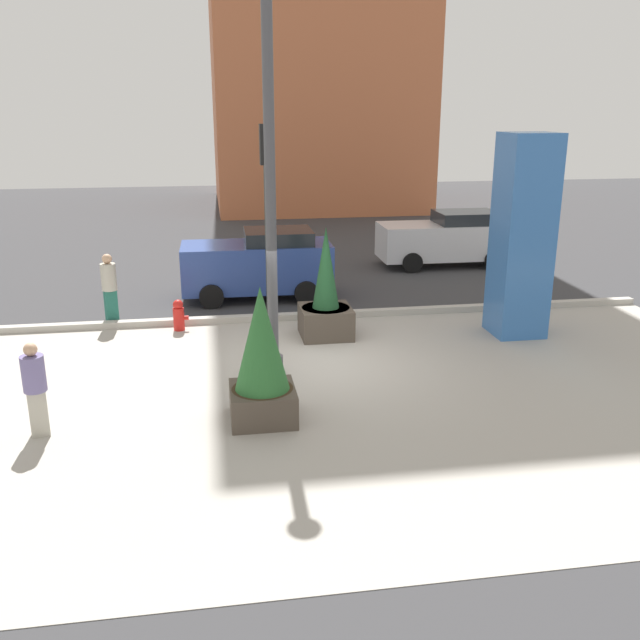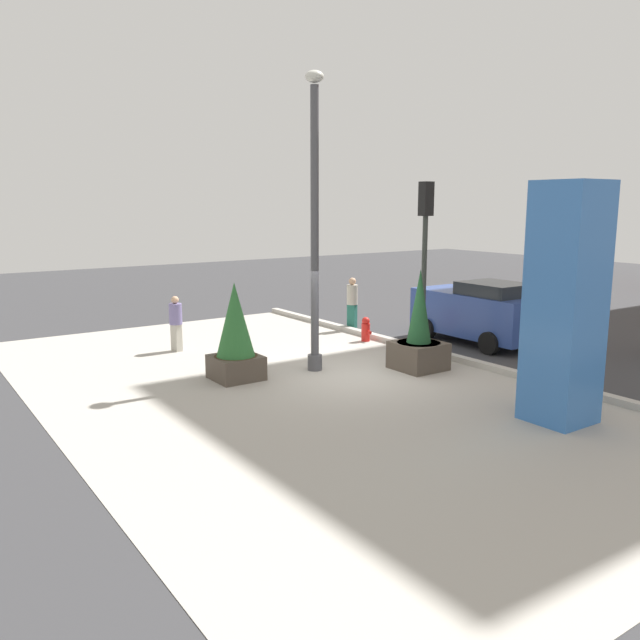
{
  "view_description": "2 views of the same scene",
  "coord_description": "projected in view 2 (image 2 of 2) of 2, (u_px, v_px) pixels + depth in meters",
  "views": [
    {
      "loc": [
        -2.07,
        -13.17,
        5.07
      ],
      "look_at": [
        -0.12,
        -1.04,
        1.26
      ],
      "focal_mm": 38.8,
      "sensor_mm": 36.0,
      "label": 1
    },
    {
      "loc": [
        11.89,
        -9.23,
        4.12
      ],
      "look_at": [
        -0.45,
        -0.68,
        1.38
      ],
      "focal_mm": 35.91,
      "sensor_mm": 36.0,
      "label": 2
    }
  ],
  "objects": [
    {
      "name": "plaza_pavement",
      "position": [
        283.0,
        389.0,
        14.4
      ],
      "size": [
        18.0,
        10.0,
        0.02
      ],
      "primitive_type": "cube",
      "color": "#ADA89E",
      "rests_on": "ground_plane"
    },
    {
      "name": "potted_plant_by_pillar",
      "position": [
        419.0,
        335.0,
        15.95
      ],
      "size": [
        1.15,
        1.15,
        2.54
      ],
      "color": "#4C4238",
      "rests_on": "ground_plane"
    },
    {
      "name": "potted_plant_near_right",
      "position": [
        235.0,
        335.0,
        15.01
      ],
      "size": [
        1.09,
        1.09,
        2.32
      ],
      "color": "#4C4238",
      "rests_on": "ground_plane"
    },
    {
      "name": "lamp_post",
      "position": [
        315.0,
        230.0,
        15.39
      ],
      "size": [
        0.44,
        0.44,
        7.15
      ],
      "color": "#4C4C51",
      "rests_on": "ground_plane"
    },
    {
      "name": "art_pillar_blue",
      "position": [
        565.0,
        304.0,
        11.9
      ],
      "size": [
        1.12,
        1.12,
        4.53
      ],
      "primitive_type": "cube",
      "color": "#3870BC",
      "rests_on": "ground_plane"
    },
    {
      "name": "ground_plane",
      "position": [
        468.0,
        354.0,
        17.76
      ],
      "size": [
        60.0,
        60.0,
        0.0
      ],
      "primitive_type": "plane",
      "color": "#38383A"
    },
    {
      "name": "pedestrian_on_sidewalk",
      "position": [
        352.0,
        301.0,
        20.9
      ],
      "size": [
        0.47,
        0.47,
        1.74
      ],
      "color": "#236656",
      "rests_on": "ground_plane"
    },
    {
      "name": "fire_hydrant",
      "position": [
        366.0,
        329.0,
        19.3
      ],
      "size": [
        0.36,
        0.26,
        0.75
      ],
      "color": "red",
      "rests_on": "ground_plane"
    },
    {
      "name": "traffic_light_corner",
      "position": [
        425.0,
        240.0,
        17.2
      ],
      "size": [
        0.28,
        0.42,
        4.69
      ],
      "color": "#333833",
      "rests_on": "ground_plane"
    },
    {
      "name": "pedestrian_crossing",
      "position": [
        176.0,
        321.0,
        17.92
      ],
      "size": [
        0.43,
        0.43,
        1.58
      ],
      "color": "#B2AD9E",
      "rests_on": "ground_plane"
    },
    {
      "name": "curb_strip",
      "position": [
        445.0,
        355.0,
        17.26
      ],
      "size": [
        18.0,
        0.24,
        0.16
      ],
      "primitive_type": "cube",
      "color": "#B7B2A8",
      "rests_on": "ground_plane"
    },
    {
      "name": "car_far_lane",
      "position": [
        479.0,
        312.0,
        18.97
      ],
      "size": [
        4.04,
        2.0,
        1.88
      ],
      "color": "#2D4793",
      "rests_on": "ground_plane"
    }
  ]
}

